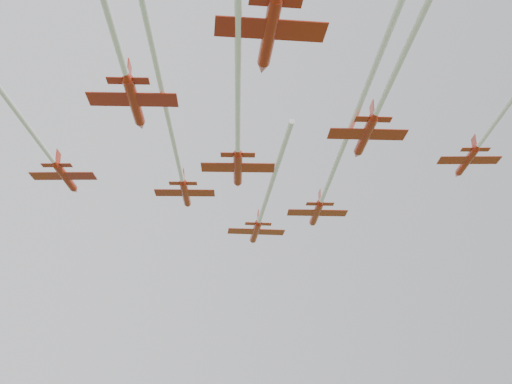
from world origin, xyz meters
name	(u,v)px	position (x,y,z in m)	size (l,w,h in m)	color
jet_lead	(262,214)	(1.54, 5.74, 58.91)	(17.35, 45.43, 2.88)	#B32513
jet_row2_left	(177,157)	(-16.67, -8.67, 59.37)	(22.65, 50.54, 2.62)	#B32513
jet_row2_right	(336,164)	(1.10, -18.23, 57.62)	(26.64, 64.16, 2.68)	#B32513
jet_row3_left	(12,106)	(-37.03, -21.12, 55.97)	(27.96, 59.19, 2.37)	#B32513
jet_row3_mid	(238,124)	(-13.25, -21.09, 58.86)	(23.14, 52.00, 2.87)	#B32513
jet_row3_right	(490,129)	(14.46, -30.91, 59.23)	(18.87, 38.88, 2.34)	#B32513
jet_row4_right	(404,54)	(-6.58, -43.06, 56.56)	(23.75, 57.30, 2.54)	#B32513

